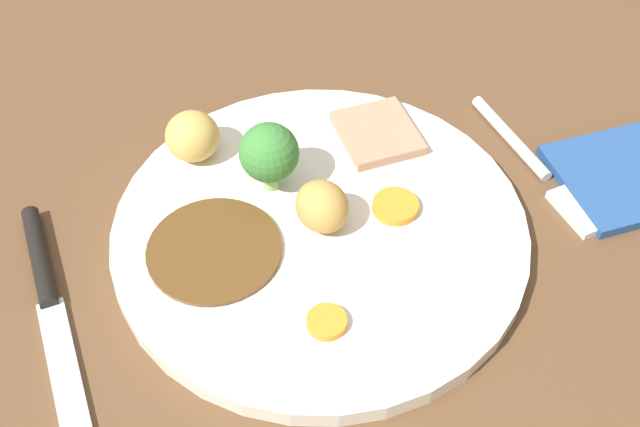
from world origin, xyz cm
name	(u,v)px	position (x,y,z in cm)	size (l,w,h in cm)	color
dining_table	(340,260)	(0.00, 0.00, 1.80)	(120.00, 84.00, 3.60)	brown
dinner_plate	(320,230)	(0.96, -1.21, 4.30)	(28.29, 28.29, 1.40)	silver
gravy_pool	(214,250)	(8.26, -2.18, 5.15)	(8.95, 8.95, 0.30)	#563819
meat_slice_main	(377,133)	(-6.74, -6.92, 5.40)	(6.11, 5.46, 0.80)	tan
roast_potato_left	(322,206)	(0.87, -1.07, 6.80)	(3.80, 3.38, 3.60)	#BC8C42
roast_potato_right	(192,136)	(6.15, -11.31, 6.82)	(3.93, 3.92, 3.64)	tan
carrot_coin_front	(392,202)	(-4.24, -0.48, 5.31)	(3.19, 3.19, 0.61)	orange
carrot_coin_back	(327,322)	(4.26, 6.22, 5.28)	(2.49, 2.49, 0.57)	orange
broccoli_floret	(269,153)	(2.46, -5.93, 8.15)	(4.16, 4.16, 5.31)	#8CB766
fork	(536,166)	(-16.35, 0.28, 3.99)	(2.16, 15.29, 0.90)	silver
knife	(48,295)	(18.97, -4.37, 4.05)	(2.85, 18.56, 1.20)	black
folded_napkin	(633,174)	(-22.21, 4.19, 4.00)	(11.00, 9.00, 0.80)	navy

